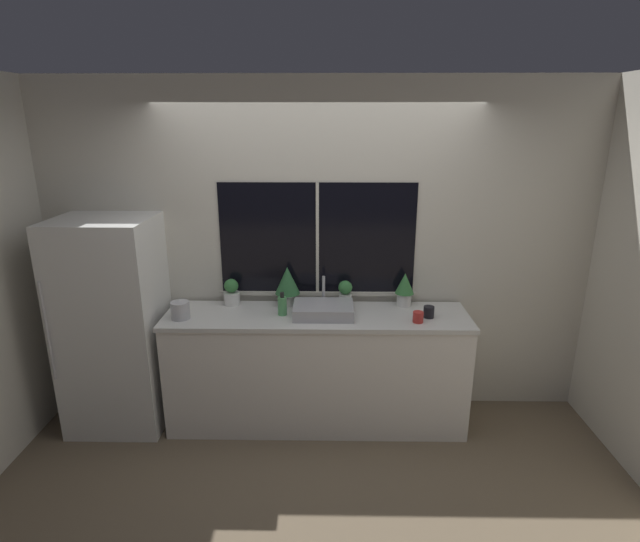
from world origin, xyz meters
TOP-DOWN VIEW (x-y plane):
  - ground_plane at (0.00, 0.00)m, footprint 14.00×14.00m
  - wall_back at (0.00, 0.62)m, footprint 8.00×0.09m
  - wall_left at (-2.23, 1.50)m, footprint 0.06×7.00m
  - wall_right at (2.23, 1.50)m, footprint 0.06×7.00m
  - counter at (0.00, 0.28)m, footprint 2.35×0.57m
  - refrigerator at (-1.59, 0.29)m, footprint 0.73×0.68m
  - sink at (0.05, 0.26)m, footprint 0.46×0.37m
  - potted_plant_far_left at (-0.69, 0.48)m, footprint 0.13×0.13m
  - potted_plant_center_left at (-0.24, 0.48)m, footprint 0.20×0.20m
  - potted_plant_center_right at (0.22, 0.48)m, footprint 0.11×0.11m
  - potted_plant_far_right at (0.70, 0.48)m, footprint 0.15×0.15m
  - soap_bottle at (-0.26, 0.26)m, footprint 0.07×0.07m
  - mug_red at (0.75, 0.13)m, footprint 0.08×0.08m
  - mug_black at (0.85, 0.23)m, footprint 0.08×0.08m
  - kettle at (-1.02, 0.18)m, footprint 0.14×0.14m

SIDE VIEW (x-z plane):
  - ground_plane at x=0.00m, z-range 0.00..0.00m
  - counter at x=0.00m, z-range 0.00..0.94m
  - refrigerator at x=-1.59m, z-range 0.00..1.68m
  - mug_red at x=0.75m, z-range 0.94..1.02m
  - mug_black at x=0.85m, z-range 0.94..1.03m
  - sink at x=0.05m, z-range 0.86..1.11m
  - kettle at x=-1.02m, z-range 0.94..1.08m
  - soap_bottle at x=-0.26m, z-range 0.92..1.11m
  - potted_plant_far_left at x=-0.69m, z-range 0.93..1.15m
  - potted_plant_center_right at x=0.22m, z-range 0.94..1.15m
  - potted_plant_far_right at x=0.70m, z-range 0.96..1.23m
  - potted_plant_center_left at x=-0.24m, z-range 0.97..1.29m
  - wall_left at x=-2.23m, z-range 0.00..2.70m
  - wall_right at x=2.23m, z-range 0.00..2.70m
  - wall_back at x=0.00m, z-range 0.00..2.70m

